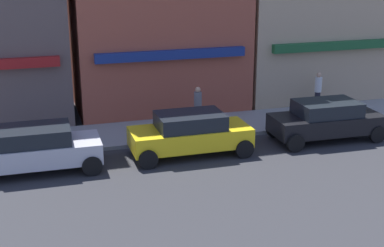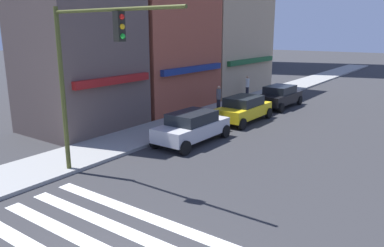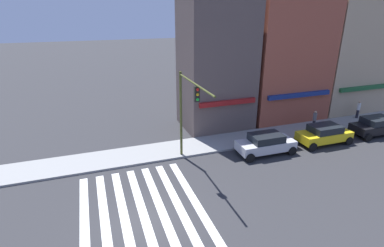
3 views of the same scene
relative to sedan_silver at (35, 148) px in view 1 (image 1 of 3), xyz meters
The scene contains 5 objects.
sedan_silver is the anchor object (origin of this frame).
sedan_yellow 5.51m from the sedan_silver, ahead, with size 4.42×2.02×1.59m.
sedan_black 11.16m from the sedan_silver, ahead, with size 4.45×2.02×1.59m.
pedestrian_white_shirt 13.28m from the sedan_silver, 15.42° to the left, with size 0.32×0.32×1.77m.
pedestrian_grey_coat 7.07m from the sedan_silver, 20.77° to the left, with size 0.32×0.32×1.77m.
Camera 1 is at (10.28, -13.07, 7.10)m, focal length 50.00 mm.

